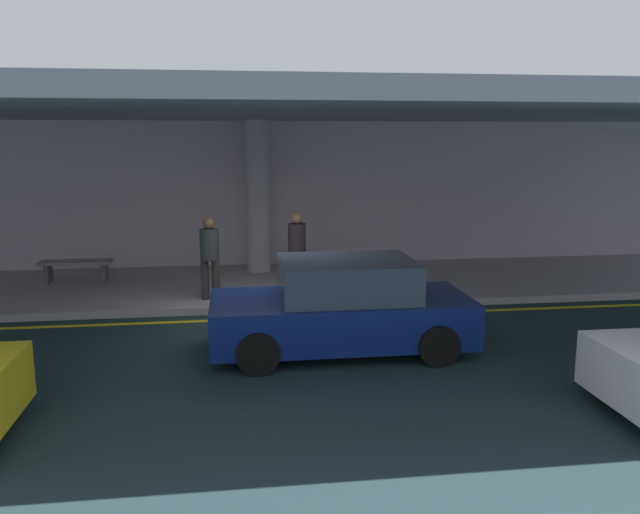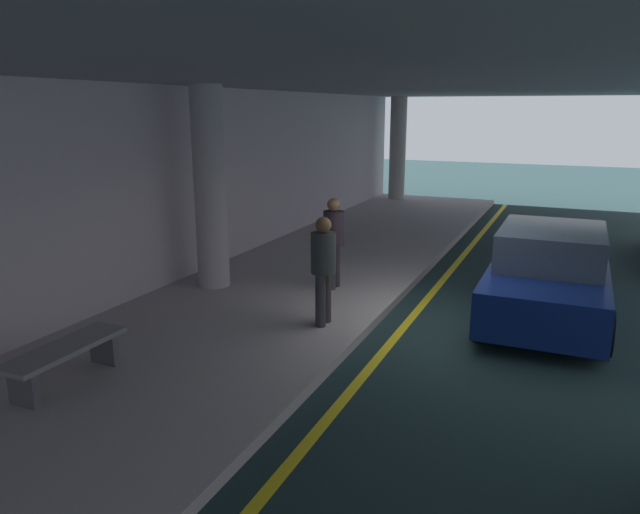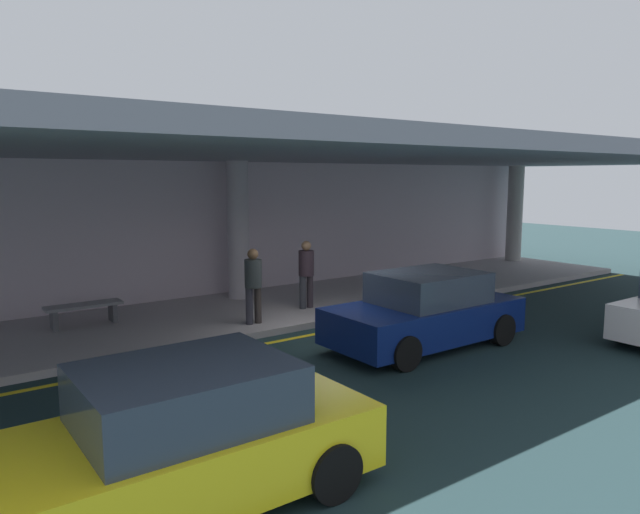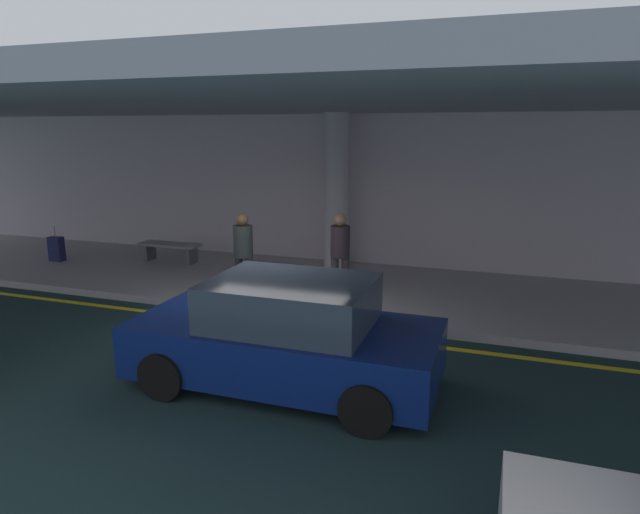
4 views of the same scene
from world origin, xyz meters
The scene contains 12 objects.
ground_plane centered at (0.00, 0.00, 0.00)m, with size 60.00×60.00×0.00m, color #1A2C2F.
sidewalk centered at (0.00, 3.10, 0.07)m, with size 26.00×4.20×0.15m, color #A0989B.
lane_stripe_yellow centered at (0.00, 0.59, 0.00)m, with size 26.00×0.14×0.01m, color yellow.
support_column_far_left centered at (0.00, 4.37, 1.97)m, with size 0.58×0.58×3.65m, color #A298A1.
support_column_left_mid centered at (12.00, 4.37, 1.97)m, with size 0.58×0.58×3.65m, color #A4A09C.
ceiling_overhang centered at (0.00, 2.60, 3.95)m, with size 28.00×13.20×0.30m, color gray.
terminal_back_wall centered at (0.00, 5.35, 1.90)m, with size 26.00×0.30×3.80m, color #BAA8B5.
car_yellow_taxi centered at (-5.14, -4.00, 0.71)m, with size 4.10×1.92×1.50m.
car_navy centered at (1.09, -1.44, 0.71)m, with size 4.10×1.92×1.50m.
traveler_with_luggage centered at (-1.08, 1.67, 1.11)m, with size 0.38×0.38×1.68m.
person_waiting_for_ride centered at (0.74, 2.25, 1.11)m, with size 0.38×0.38×1.68m.
bench_metal centered at (-4.18, 3.72, 0.50)m, with size 1.60×0.50×0.48m.
Camera 3 is at (-7.31, -9.42, 3.40)m, focal length 32.70 mm.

